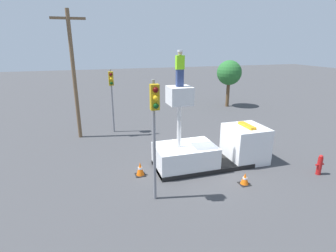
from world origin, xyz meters
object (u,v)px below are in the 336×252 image
at_px(traffic_cone_curbside, 245,179).
at_px(tree_left_bg, 229,73).
at_px(traffic_light_pole, 155,119).
at_px(utility_pole, 74,72).
at_px(bucket_truck, 213,149).
at_px(fire_hydrant, 320,165).
at_px(traffic_cone_rear, 140,169).
at_px(traffic_light_across, 112,89).
at_px(worker, 180,69).

relative_size(traffic_cone_curbside, tree_left_bg, 0.12).
relative_size(traffic_light_pole, utility_pole, 0.60).
bearing_deg(bucket_truck, fire_hydrant, -29.30).
distance_m(fire_hydrant, traffic_cone_rear, 9.37).
bearing_deg(traffic_light_pole, traffic_cone_curbside, 0.60).
relative_size(traffic_cone_rear, tree_left_bg, 0.15).
bearing_deg(traffic_light_across, tree_left_bg, 22.49).
bearing_deg(fire_hydrant, traffic_cone_curbside, 176.64).
relative_size(tree_left_bg, utility_pole, 0.56).
relative_size(fire_hydrant, tree_left_bg, 0.23).
bearing_deg(fire_hydrant, worker, 158.39).
distance_m(worker, traffic_light_pole, 3.59).
height_order(bucket_truck, traffic_light_pole, traffic_light_pole).
relative_size(bucket_truck, traffic_light_pole, 1.22).
xyz_separation_m(traffic_light_across, traffic_cone_curbside, (5.27, -9.82, -3.12)).
xyz_separation_m(fire_hydrant, tree_left_bg, (3.19, 15.35, 3.03)).
bearing_deg(tree_left_bg, traffic_light_pole, -128.35).
relative_size(traffic_light_pole, traffic_cone_curbside, 8.80).
bearing_deg(tree_left_bg, traffic_cone_curbside, -116.36).
relative_size(traffic_cone_rear, traffic_cone_curbside, 1.22).
distance_m(fire_hydrant, utility_pole, 16.03).
xyz_separation_m(traffic_light_pole, fire_hydrant, (8.79, -0.20, -3.19)).
relative_size(traffic_cone_curbside, utility_pole, 0.07).
xyz_separation_m(fire_hydrant, traffic_cone_curbside, (-4.29, 0.25, -0.26)).
xyz_separation_m(traffic_light_pole, traffic_cone_curbside, (4.50, 0.05, -3.45)).
bearing_deg(traffic_cone_curbside, tree_left_bg, 63.64).
bearing_deg(utility_pole, traffic_light_across, 7.76).
distance_m(traffic_cone_curbside, tree_left_bg, 17.17).
bearing_deg(utility_pole, bucket_truck, -44.21).
distance_m(traffic_cone_rear, utility_pole, 8.84).
height_order(traffic_light_across, fire_hydrant, traffic_light_across).
bearing_deg(traffic_cone_rear, traffic_cone_curbside, -27.16).
relative_size(bucket_truck, traffic_light_across, 1.34).
distance_m(bucket_truck, tree_left_bg, 15.20).
xyz_separation_m(bucket_truck, fire_hydrant, (4.83, -2.71, -0.39)).
distance_m(traffic_light_pole, traffic_light_across, 9.90).
relative_size(worker, traffic_light_pole, 0.33).
distance_m(traffic_light_across, traffic_cone_curbside, 11.57).
relative_size(fire_hydrant, traffic_cone_rear, 1.51).
bearing_deg(traffic_cone_rear, utility_pole, 113.43).
bearing_deg(traffic_light_across, traffic_cone_rear, -85.63).
height_order(bucket_truck, worker, worker).
height_order(traffic_cone_rear, utility_pole, utility_pole).
xyz_separation_m(worker, traffic_light_pole, (-1.94, -2.51, -1.70)).
height_order(traffic_light_across, traffic_cone_rear, traffic_light_across).
bearing_deg(traffic_cone_curbside, traffic_cone_rear, 152.84).
xyz_separation_m(traffic_light_pole, tree_left_bg, (11.98, 15.14, -0.15)).
bearing_deg(traffic_cone_curbside, traffic_light_across, 118.21).
relative_size(worker, traffic_cone_curbside, 2.91).
height_order(traffic_light_across, traffic_cone_curbside, traffic_light_across).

